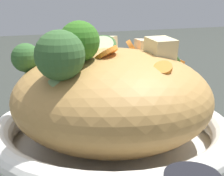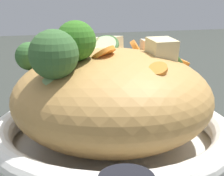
# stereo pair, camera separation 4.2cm
# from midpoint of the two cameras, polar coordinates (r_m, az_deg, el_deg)

# --- Properties ---
(ground_plane) EXTENTS (3.00, 3.00, 0.00)m
(ground_plane) POSITION_cam_midpoint_polar(r_m,az_deg,el_deg) (0.46, 2.71, -11.51)
(ground_plane) COLOR #2F332E
(serving_bowl) EXTENTS (0.31, 0.31, 0.05)m
(serving_bowl) POSITION_cam_midpoint_polar(r_m,az_deg,el_deg) (0.44, 2.75, -8.35)
(serving_bowl) COLOR white
(serving_bowl) RESTS_ON ground_plane
(noodle_heap) EXTENTS (0.25, 0.25, 0.12)m
(noodle_heap) POSITION_cam_midpoint_polar(r_m,az_deg,el_deg) (0.43, 2.84, -1.58)
(noodle_heap) COLOR #B88848
(noodle_heap) RESTS_ON serving_bowl
(broccoli_florets) EXTENTS (0.10, 0.16, 0.08)m
(broccoli_florets) POSITION_cam_midpoint_polar(r_m,az_deg,el_deg) (0.37, -6.16, 6.06)
(broccoli_florets) COLOR #95AE6A
(broccoli_florets) RESTS_ON serving_bowl
(carrot_coins) EXTENTS (0.15, 0.20, 0.04)m
(carrot_coins) POSITION_cam_midpoint_polar(r_m,az_deg,el_deg) (0.44, 6.79, 5.44)
(carrot_coins) COLOR orange
(carrot_coins) RESTS_ON serving_bowl
(zucchini_slices) EXTENTS (0.12, 0.09, 0.04)m
(zucchini_slices) POSITION_cam_midpoint_polar(r_m,az_deg,el_deg) (0.44, 6.25, 6.13)
(zucchini_slices) COLOR beige
(zucchini_slices) RESTS_ON serving_bowl
(chicken_chunks) EXTENTS (0.13, 0.12, 0.04)m
(chicken_chunks) POSITION_cam_midpoint_polar(r_m,az_deg,el_deg) (0.46, 5.88, 6.53)
(chicken_chunks) COLOR beige
(chicken_chunks) RESTS_ON serving_bowl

